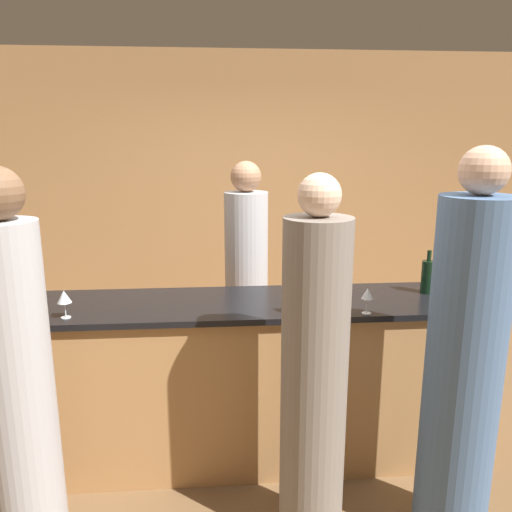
# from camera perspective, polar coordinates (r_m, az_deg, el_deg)

# --- Properties ---
(ground_plane) EXTENTS (14.00, 14.00, 0.00)m
(ground_plane) POSITION_cam_1_polar(r_m,az_deg,el_deg) (3.43, 0.41, -21.72)
(ground_plane) COLOR brown
(back_wall) EXTENTS (8.00, 0.06, 2.80)m
(back_wall) POSITION_cam_1_polar(r_m,az_deg,el_deg) (5.11, -1.79, 6.93)
(back_wall) COLOR #A37547
(back_wall) RESTS_ON ground_plane
(bar_counter) EXTENTS (2.85, 0.62, 1.03)m
(bar_counter) POSITION_cam_1_polar(r_m,az_deg,el_deg) (3.16, 0.43, -14.01)
(bar_counter) COLOR #B27F4C
(bar_counter) RESTS_ON ground_plane
(bartender) EXTENTS (0.31, 0.31, 1.81)m
(bartender) POSITION_cam_1_polar(r_m,az_deg,el_deg) (3.67, -1.10, -4.33)
(bartender) COLOR #B2B2B7
(bartender) RESTS_ON ground_plane
(guest_0) EXTENTS (0.30, 0.30, 1.86)m
(guest_0) POSITION_cam_1_polar(r_m,az_deg,el_deg) (2.49, -25.44, -13.76)
(guest_0) COLOR #B2B2B7
(guest_0) RESTS_ON ground_plane
(guest_1) EXTENTS (0.36, 0.36, 1.94)m
(guest_1) POSITION_cam_1_polar(r_m,az_deg,el_deg) (2.61, 22.62, -11.75)
(guest_1) COLOR #4C6B93
(guest_1) RESTS_ON ground_plane
(guest_2) EXTENTS (0.32, 0.32, 1.82)m
(guest_2) POSITION_cam_1_polar(r_m,az_deg,el_deg) (2.44, 6.65, -13.90)
(guest_2) COLOR gray
(guest_2) RESTS_ON ground_plane
(wine_bottle_0) EXTENTS (0.08, 0.08, 0.31)m
(wine_bottle_0) POSITION_cam_1_polar(r_m,az_deg,el_deg) (3.23, 8.19, -1.41)
(wine_bottle_0) COLOR #19381E
(wine_bottle_0) RESTS_ON bar_counter
(wine_bottle_1) EXTENTS (0.08, 0.08, 0.27)m
(wine_bottle_1) POSITION_cam_1_polar(r_m,az_deg,el_deg) (3.26, 19.02, -2.20)
(wine_bottle_1) COLOR black
(wine_bottle_1) RESTS_ON bar_counter
(wine_glass_0) EXTENTS (0.08, 0.08, 0.17)m
(wine_glass_0) POSITION_cam_1_polar(r_m,az_deg,el_deg) (2.98, 22.01, -3.40)
(wine_glass_0) COLOR silver
(wine_glass_0) RESTS_ON bar_counter
(wine_glass_1) EXTENTS (0.07, 0.07, 0.16)m
(wine_glass_1) POSITION_cam_1_polar(r_m,az_deg,el_deg) (2.74, 4.18, -4.19)
(wine_glass_1) COLOR silver
(wine_glass_1) RESTS_ON bar_counter
(wine_glass_2) EXTENTS (0.06, 0.06, 0.15)m
(wine_glass_2) POSITION_cam_1_polar(r_m,az_deg,el_deg) (2.78, 12.62, -4.34)
(wine_glass_2) COLOR silver
(wine_glass_2) RESTS_ON bar_counter
(wine_glass_3) EXTENTS (0.08, 0.08, 0.15)m
(wine_glass_3) POSITION_cam_1_polar(r_m,az_deg,el_deg) (2.84, -21.08, -4.44)
(wine_glass_3) COLOR silver
(wine_glass_3) RESTS_ON bar_counter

